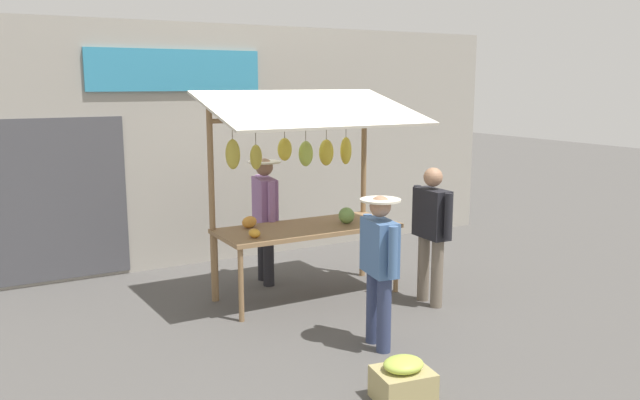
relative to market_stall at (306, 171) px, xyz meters
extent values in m
plane|color=#514F4C|center=(0.01, 0.05, -1.55)|extent=(40.00, 40.00, 0.00)
cube|color=#9E998E|center=(0.01, -2.15, 0.15)|extent=(9.00, 0.25, 3.40)
cube|color=teal|center=(0.93, -2.00, 1.20)|extent=(2.40, 0.06, 0.56)
cube|color=#47474C|center=(2.63, -2.01, -0.45)|extent=(1.90, 0.04, 2.10)
cube|color=olive|center=(0.01, 0.05, -0.69)|extent=(2.20, 0.90, 0.05)
cylinder|color=olive|center=(1.05, 0.44, -1.13)|extent=(0.06, 0.06, 0.83)
cylinder|color=olive|center=(-1.03, 0.44, -1.13)|extent=(0.06, 0.06, 0.83)
cylinder|color=olive|center=(1.05, -0.34, -1.13)|extent=(0.06, 0.06, 0.83)
cylinder|color=olive|center=(-1.03, -0.34, -1.13)|extent=(0.06, 0.06, 0.83)
cylinder|color=olive|center=(1.07, -0.35, -0.37)|extent=(0.07, 0.07, 2.35)
cylinder|color=olive|center=(-1.05, -0.35, -0.37)|extent=(0.07, 0.07, 2.35)
cylinder|color=olive|center=(0.01, -0.35, 0.60)|extent=(2.12, 0.06, 0.06)
cube|color=beige|center=(0.01, 0.20, 0.75)|extent=(2.50, 1.46, 0.39)
cylinder|color=brown|center=(-0.76, -0.34, 0.48)|extent=(0.01, 0.01, 0.25)
ellipsoid|color=yellow|center=(-0.76, -0.34, 0.17)|extent=(0.23, 0.23, 0.35)
cylinder|color=brown|center=(-0.48, -0.36, 0.47)|extent=(0.01, 0.01, 0.27)
ellipsoid|color=yellow|center=(-0.48, -0.36, 0.16)|extent=(0.26, 0.24, 0.34)
cylinder|color=brown|center=(-0.15, -0.30, 0.46)|extent=(0.01, 0.01, 0.28)
ellipsoid|color=#B2CC4C|center=(-0.15, -0.30, 0.17)|extent=(0.27, 0.26, 0.32)
cylinder|color=brown|center=(0.14, -0.29, 0.49)|extent=(0.01, 0.01, 0.22)
ellipsoid|color=yellow|center=(0.14, -0.29, 0.24)|extent=(0.27, 0.26, 0.28)
cylinder|color=brown|center=(0.50, -0.34, 0.46)|extent=(0.01, 0.01, 0.29)
ellipsoid|color=gold|center=(0.50, -0.34, 0.16)|extent=(0.16, 0.14, 0.30)
cylinder|color=brown|center=(0.80, -0.33, 0.50)|extent=(0.01, 0.01, 0.21)
ellipsoid|color=gold|center=(0.80, -0.33, 0.21)|extent=(0.21, 0.19, 0.36)
sphere|color=#729E4C|center=(-0.48, 0.14, -0.57)|extent=(0.20, 0.20, 0.20)
ellipsoid|color=gold|center=(0.80, 0.26, -0.62)|extent=(0.13, 0.18, 0.10)
ellipsoid|color=orange|center=(0.66, -0.22, -0.60)|extent=(0.26, 0.23, 0.14)
cylinder|color=#232328|center=(0.21, -0.83, -1.14)|extent=(0.14, 0.14, 0.81)
cylinder|color=#232328|center=(0.25, -0.57, -1.14)|extent=(0.14, 0.14, 0.81)
cube|color=#93669E|center=(0.23, -0.70, -0.45)|extent=(0.29, 0.52, 0.57)
cylinder|color=#93669E|center=(0.18, -1.00, -0.43)|extent=(0.09, 0.09, 0.53)
cylinder|color=#93669E|center=(0.28, -0.40, -0.43)|extent=(0.09, 0.09, 0.53)
sphere|color=#8C664C|center=(0.23, -0.70, -0.02)|extent=(0.22, 0.22, 0.22)
cylinder|color=beige|center=(0.23, -0.70, 0.05)|extent=(0.42, 0.42, 0.02)
cylinder|color=#726656|center=(-1.11, 1.12, -1.14)|extent=(0.14, 0.14, 0.81)
cylinder|color=#726656|center=(-1.13, 0.86, -1.14)|extent=(0.14, 0.14, 0.81)
cube|color=black|center=(-1.12, 0.99, -0.46)|extent=(0.25, 0.50, 0.57)
cylinder|color=black|center=(-1.10, 1.29, -0.43)|extent=(0.09, 0.09, 0.53)
cylinder|color=black|center=(-1.14, 0.69, -0.43)|extent=(0.09, 0.09, 0.53)
sphere|color=#A87A5B|center=(-1.12, 0.99, -0.03)|extent=(0.22, 0.22, 0.22)
cylinder|color=navy|center=(0.16, 1.87, -1.17)|extent=(0.14, 0.14, 0.75)
cylinder|color=navy|center=(0.12, 1.62, -1.17)|extent=(0.14, 0.14, 0.75)
cube|color=#476B9E|center=(0.14, 1.75, -0.53)|extent=(0.29, 0.49, 0.53)
cylinder|color=#476B9E|center=(0.19, 2.03, -0.51)|extent=(0.09, 0.09, 0.49)
cylinder|color=#476B9E|center=(0.09, 1.46, -0.51)|extent=(0.09, 0.09, 0.49)
sphere|color=#A87A5B|center=(0.14, 1.75, -0.13)|extent=(0.21, 0.21, 0.21)
cylinder|color=beige|center=(0.14, 1.75, -0.06)|extent=(0.39, 0.39, 0.02)
cube|color=tan|center=(0.59, 2.76, -1.41)|extent=(0.51, 0.45, 0.27)
ellipsoid|color=#B2CC4C|center=(0.59, 2.76, -1.23)|extent=(0.35, 0.29, 0.12)
camera|label=1|loc=(3.62, 6.73, 1.04)|focal=36.23mm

